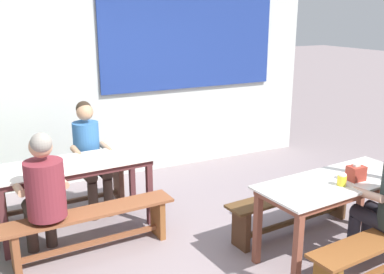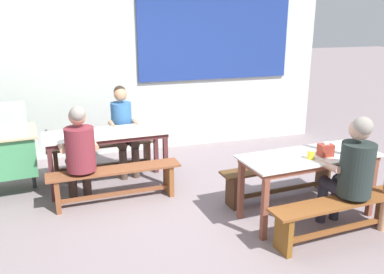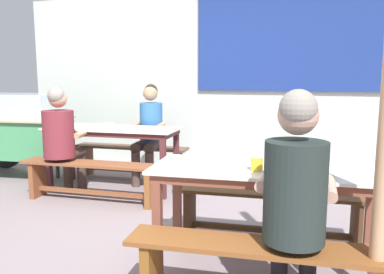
{
  "view_description": "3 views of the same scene",
  "coord_description": "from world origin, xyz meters",
  "px_view_note": "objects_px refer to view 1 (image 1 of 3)",
  "views": [
    {
      "loc": [
        -1.73,
        -3.21,
        2.26
      ],
      "look_at": [
        0.3,
        0.81,
        0.97
      ],
      "focal_mm": 41.25,
      "sensor_mm": 36.0,
      "label": 1
    },
    {
      "loc": [
        -1.36,
        -4.12,
        2.28
      ],
      "look_at": [
        0.03,
        0.33,
        0.85
      ],
      "focal_mm": 38.12,
      "sensor_mm": 36.0,
      "label": 2
    },
    {
      "loc": [
        1.48,
        -3.11,
        1.38
      ],
      "look_at": [
        0.32,
        0.52,
        0.79
      ],
      "focal_mm": 37.2,
      "sensor_mm": 36.0,
      "label": 3
    }
  ],
  "objects_px": {
    "dining_table_near": "(337,188)",
    "bench_far_back": "(64,187)",
    "tissue_box": "(356,173)",
    "dining_table_far": "(74,170)",
    "condiment_jar": "(342,180)",
    "person_left_back_turned": "(44,190)",
    "soup_bowl": "(62,160)",
    "bench_near_back": "(293,205)",
    "bench_far_front": "(91,224)",
    "bench_near_front": "(382,250)",
    "person_center_facing": "(89,151)"
  },
  "relations": [
    {
      "from": "bench_near_front",
      "to": "dining_table_near",
      "type": "bearing_deg",
      "value": 94.58
    },
    {
      "from": "bench_far_front",
      "to": "tissue_box",
      "type": "xyz_separation_m",
      "value": [
        2.19,
        -1.13,
        0.53
      ]
    },
    {
      "from": "dining_table_far",
      "to": "bench_far_front",
      "type": "xyz_separation_m",
      "value": [
        0.02,
        -0.54,
        -0.38
      ]
    },
    {
      "from": "bench_far_back",
      "to": "bench_near_front",
      "type": "bearing_deg",
      "value": -51.15
    },
    {
      "from": "soup_bowl",
      "to": "bench_far_back",
      "type": "bearing_deg",
      "value": 81.02
    },
    {
      "from": "condiment_jar",
      "to": "person_center_facing",
      "type": "bearing_deg",
      "value": 128.54
    },
    {
      "from": "dining_table_near",
      "to": "condiment_jar",
      "type": "xyz_separation_m",
      "value": [
        -0.06,
        -0.11,
        0.14
      ]
    },
    {
      "from": "bench_near_front",
      "to": "soup_bowl",
      "type": "distance_m",
      "value": 3.14
    },
    {
      "from": "bench_far_back",
      "to": "tissue_box",
      "type": "relative_size",
      "value": 9.94
    },
    {
      "from": "bench_far_back",
      "to": "bench_near_back",
      "type": "height_order",
      "value": "same"
    },
    {
      "from": "bench_near_front",
      "to": "bench_far_back",
      "type": "bearing_deg",
      "value": 128.85
    },
    {
      "from": "bench_near_back",
      "to": "person_center_facing",
      "type": "height_order",
      "value": "person_center_facing"
    },
    {
      "from": "dining_table_far",
      "to": "bench_far_back",
      "type": "distance_m",
      "value": 0.66
    },
    {
      "from": "bench_near_back",
      "to": "soup_bowl",
      "type": "relative_size",
      "value": 9.99
    },
    {
      "from": "bench_far_back",
      "to": "condiment_jar",
      "type": "relative_size",
      "value": 14.78
    },
    {
      "from": "dining_table_far",
      "to": "person_left_back_turned",
      "type": "relative_size",
      "value": 1.31
    },
    {
      "from": "dining_table_near",
      "to": "dining_table_far",
      "type": "bearing_deg",
      "value": 142.58
    },
    {
      "from": "dining_table_far",
      "to": "person_center_facing",
      "type": "height_order",
      "value": "person_center_facing"
    },
    {
      "from": "dining_table_far",
      "to": "dining_table_near",
      "type": "distance_m",
      "value": 2.61
    },
    {
      "from": "bench_far_front",
      "to": "condiment_jar",
      "type": "bearing_deg",
      "value": -30.35
    },
    {
      "from": "dining_table_near",
      "to": "tissue_box",
      "type": "bearing_deg",
      "value": -28.24
    },
    {
      "from": "bench_near_back",
      "to": "person_left_back_turned",
      "type": "height_order",
      "value": "person_left_back_turned"
    },
    {
      "from": "person_center_facing",
      "to": "person_left_back_turned",
      "type": "bearing_deg",
      "value": -124.07
    },
    {
      "from": "condiment_jar",
      "to": "person_left_back_turned",
      "type": "bearing_deg",
      "value": 153.18
    },
    {
      "from": "dining_table_near",
      "to": "person_center_facing",
      "type": "bearing_deg",
      "value": 131.05
    },
    {
      "from": "bench_near_front",
      "to": "tissue_box",
      "type": "height_order",
      "value": "tissue_box"
    },
    {
      "from": "dining_table_near",
      "to": "bench_far_front",
      "type": "relative_size",
      "value": 1.0
    },
    {
      "from": "dining_table_near",
      "to": "bench_far_back",
      "type": "height_order",
      "value": "dining_table_near"
    },
    {
      "from": "bench_near_back",
      "to": "bench_near_front",
      "type": "distance_m",
      "value": 1.07
    },
    {
      "from": "person_center_facing",
      "to": "soup_bowl",
      "type": "xyz_separation_m",
      "value": [
        -0.38,
        -0.41,
        0.07
      ]
    },
    {
      "from": "tissue_box",
      "to": "soup_bowl",
      "type": "distance_m",
      "value": 2.89
    },
    {
      "from": "bench_far_back",
      "to": "soup_bowl",
      "type": "xyz_separation_m",
      "value": [
        -0.07,
        -0.47,
        0.48
      ]
    },
    {
      "from": "dining_table_near",
      "to": "bench_near_back",
      "type": "relative_size",
      "value": 1.01
    },
    {
      "from": "tissue_box",
      "to": "bench_far_front",
      "type": "bearing_deg",
      "value": 152.78
    },
    {
      "from": "soup_bowl",
      "to": "dining_table_far",
      "type": "bearing_deg",
      "value": -31.81
    },
    {
      "from": "bench_near_back",
      "to": "condiment_jar",
      "type": "bearing_deg",
      "value": -91.78
    },
    {
      "from": "bench_far_back",
      "to": "condiment_jar",
      "type": "xyz_separation_m",
      "value": [
        2.03,
        -2.23,
        0.51
      ]
    },
    {
      "from": "person_left_back_turned",
      "to": "tissue_box",
      "type": "xyz_separation_m",
      "value": [
        2.58,
        -1.17,
        0.11
      ]
    },
    {
      "from": "bench_near_front",
      "to": "condiment_jar",
      "type": "bearing_deg",
      "value": 104.05
    },
    {
      "from": "dining_table_near",
      "to": "tissue_box",
      "type": "distance_m",
      "value": 0.22
    },
    {
      "from": "dining_table_near",
      "to": "bench_near_front",
      "type": "xyz_separation_m",
      "value": [
        0.04,
        -0.53,
        -0.38
      ]
    },
    {
      "from": "dining_table_near",
      "to": "tissue_box",
      "type": "height_order",
      "value": "tissue_box"
    },
    {
      "from": "tissue_box",
      "to": "soup_bowl",
      "type": "xyz_separation_m",
      "value": [
        -2.31,
        1.72,
        -0.05
      ]
    },
    {
      "from": "soup_bowl",
      "to": "bench_near_front",
      "type": "bearing_deg",
      "value": -44.58
    },
    {
      "from": "person_left_back_turned",
      "to": "tissue_box",
      "type": "relative_size",
      "value": 7.92
    },
    {
      "from": "dining_table_near",
      "to": "tissue_box",
      "type": "xyz_separation_m",
      "value": [
        0.14,
        -0.08,
        0.15
      ]
    },
    {
      "from": "bench_near_front",
      "to": "person_left_back_turned",
      "type": "distance_m",
      "value": 3.0
    },
    {
      "from": "bench_far_back",
      "to": "bench_far_front",
      "type": "relative_size",
      "value": 0.96
    },
    {
      "from": "dining_table_near",
      "to": "bench_far_back",
      "type": "distance_m",
      "value": 3.01
    },
    {
      "from": "bench_near_back",
      "to": "condiment_jar",
      "type": "distance_m",
      "value": 0.83
    }
  ]
}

